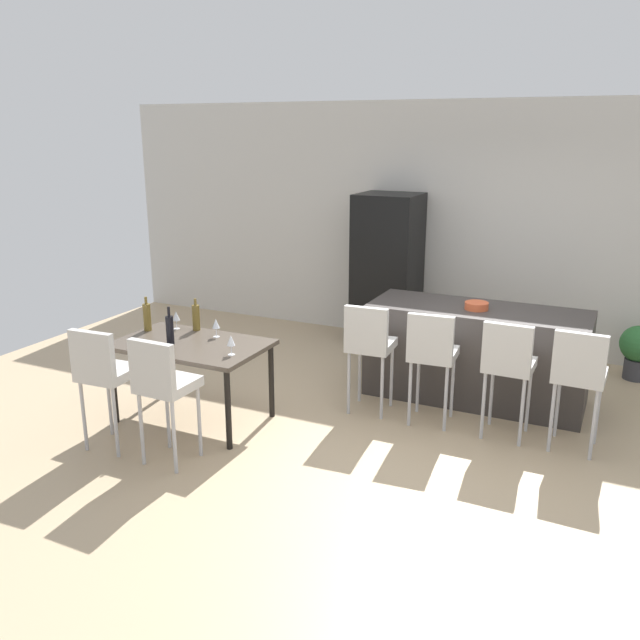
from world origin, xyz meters
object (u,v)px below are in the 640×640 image
at_px(wine_bottle_far, 196,317).
at_px(wine_glass_left, 216,324).
at_px(bar_chair_far, 579,371).
at_px(fruit_bowl, 477,306).
at_px(dining_chair_near, 103,370).
at_px(bar_chair_middle, 432,351).
at_px(bar_chair_right, 508,361).
at_px(kitchen_island, 476,354).
at_px(wine_glass_middle, 176,316).
at_px(potted_plant, 638,348).
at_px(wine_bottle_end, 170,330).
at_px(wine_glass_right, 231,341).
at_px(refrigerator, 387,271).
at_px(dining_table, 191,350).
at_px(wine_bottle_near, 147,317).
at_px(dining_chair_far, 162,381).
at_px(bar_chair_left, 369,342).

relative_size(wine_bottle_far, wine_glass_left, 1.76).
relative_size(bar_chair_far, fruit_bowl, 4.72).
xyz_separation_m(dining_chair_near, wine_bottle_far, (0.12, 1.12, 0.17)).
bearing_deg(wine_glass_left, bar_chair_middle, 17.70).
bearing_deg(bar_chair_right, kitchen_island, 119.06).
xyz_separation_m(bar_chair_right, dining_chair_near, (-2.92, -1.61, 0.00)).
height_order(wine_glass_middle, potted_plant, wine_glass_middle).
bearing_deg(wine_bottle_end, wine_glass_middle, 120.80).
height_order(dining_chair_near, wine_glass_right, dining_chair_near).
bearing_deg(kitchen_island, wine_glass_middle, -152.79).
bearing_deg(refrigerator, dining_table, -105.74).
bearing_deg(wine_glass_middle, wine_bottle_near, -144.06).
distance_m(wine_bottle_far, potted_plant, 4.60).
bearing_deg(fruit_bowl, bar_chair_middle, -106.26).
distance_m(bar_chair_right, wine_glass_middle, 3.05).
bearing_deg(dining_chair_far, bar_chair_right, 34.69).
bearing_deg(wine_glass_left, fruit_bowl, 32.49).
bearing_deg(wine_glass_middle, potted_plant, 32.72).
relative_size(bar_chair_right, dining_table, 0.79).
distance_m(bar_chair_left, potted_plant, 3.05).
bearing_deg(refrigerator, bar_chair_far, -40.67).
distance_m(dining_chair_far, wine_bottle_far, 1.23).
xyz_separation_m(dining_chair_near, wine_bottle_end, (0.17, 0.66, 0.18)).
relative_size(kitchen_island, wine_glass_right, 11.89).
bearing_deg(wine_bottle_far, bar_chair_left, 17.56).
relative_size(dining_chair_far, wine_glass_right, 6.03).
distance_m(wine_glass_middle, potted_plant, 4.79).
height_order(wine_bottle_end, fruit_bowl, wine_bottle_end).
distance_m(dining_chair_near, wine_glass_right, 1.05).
relative_size(dining_table, wine_bottle_far, 4.37).
xyz_separation_m(fruit_bowl, potted_plant, (1.45, 1.31, -0.61)).
bearing_deg(bar_chair_middle, refrigerator, 119.63).
bearing_deg(wine_bottle_end, wine_bottle_far, 96.00).
bearing_deg(dining_chair_far, wine_glass_left, 100.43).
bearing_deg(wine_bottle_near, dining_chair_near, -72.36).
distance_m(bar_chair_middle, dining_chair_near, 2.78).
xyz_separation_m(bar_chair_left, wine_glass_left, (-1.27, -0.59, 0.17)).
height_order(refrigerator, potted_plant, refrigerator).
bearing_deg(wine_bottle_far, bar_chair_far, 8.34).
xyz_separation_m(bar_chair_middle, potted_plant, (1.66, 2.03, -0.36)).
xyz_separation_m(bar_chair_middle, dining_chair_near, (-2.27, -1.61, 0.00)).
relative_size(kitchen_island, wine_bottle_end, 6.05).
bearing_deg(bar_chair_right, potted_plant, 63.61).
bearing_deg(dining_table, wine_glass_right, -14.07).
xyz_separation_m(dining_chair_near, potted_plant, (3.93, 3.64, -0.36)).
height_order(dining_chair_far, wine_glass_middle, dining_chair_far).
bearing_deg(wine_bottle_end, bar_chair_middle, 24.25).
distance_m(dining_chair_near, potted_plant, 5.37).
relative_size(wine_glass_left, wine_glass_middle, 1.00).
bearing_deg(bar_chair_left, wine_bottle_near, -160.42).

